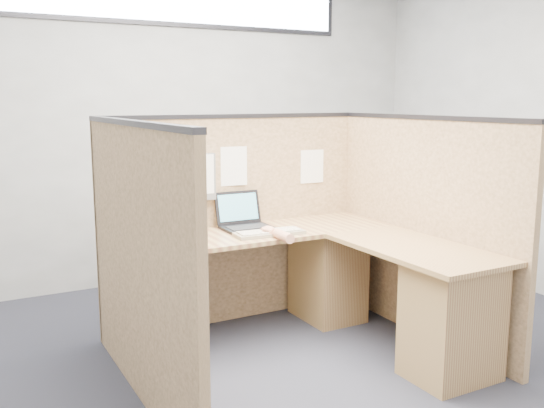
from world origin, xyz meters
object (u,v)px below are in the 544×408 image
keyboard (269,233)px  mouse (268,232)px  l_desk (308,289)px  laptop (243,219)px

keyboard → mouse: mouse is taller
l_desk → mouse: bearing=125.5°
l_desk → keyboard: keyboard is taller
l_desk → mouse: size_ratio=20.40×
l_desk → laptop: bearing=111.2°
l_desk → laptop: laptop is taller
mouse → keyboard: bearing=8.5°
keyboard → laptop: bearing=103.5°
keyboard → mouse: 0.01m
mouse → laptop: bearing=97.5°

